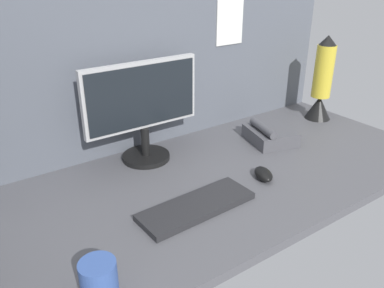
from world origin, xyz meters
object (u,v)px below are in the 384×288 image
Objects in this scene: keyboard at (197,206)px; desk_phone at (270,135)px; mug_ceramic_blue at (99,283)px; mouse at (263,174)px; lava_lamp at (322,85)px; monitor at (143,107)px.

keyboard is 58.11cm from desk_phone.
mug_ceramic_blue is at bearing -157.86° from keyboard.
lava_lamp is (61.91, 27.12, 14.66)cm from mouse.
keyboard is at bearing -156.98° from desk_phone.
mug_ceramic_blue is (-68.27, -19.12, 3.76)cm from mouse.
mouse is 0.42× the size of desk_phone.
mouse is (29.90, 1.93, 0.70)cm from keyboard.
lava_lamp reaches higher than keyboard.
mug_ceramic_blue is at bearing -156.51° from desk_phone.
mouse is 0.88× the size of mug_ceramic_blue.
desk_phone is at bearing 63.34° from mouse.
desk_phone is at bearing -18.19° from monitor.
mug_ceramic_blue is 138.59cm from lava_lamp.
monitor reaches higher than desk_phone.
desk_phone is (23.54, 20.78, 1.49)cm from mouse.
lava_lamp is (88.15, -10.01, -4.56)cm from monitor.
mouse is at bearing -156.34° from lava_lamp.
mug_ceramic_blue reaches higher than mouse.
mouse is at bearing -138.57° from desk_phone.
lava_lamp is at bearing 45.57° from mouse.
monitor is at bearing 173.52° from lava_lamp.
keyboard is 97.52cm from lava_lamp.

